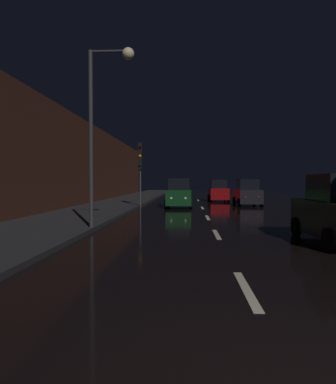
# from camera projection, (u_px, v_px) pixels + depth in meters

# --- Properties ---
(ground) EXTENTS (25.78, 84.00, 0.02)m
(ground) POSITION_uv_depth(u_px,v_px,m) (201.00, 205.00, 27.47)
(ground) COLOR black
(sidewalk_left) EXTENTS (4.40, 84.00, 0.15)m
(sidewalk_left) POSITION_uv_depth(u_px,v_px,m) (117.00, 204.00, 27.85)
(sidewalk_left) COLOR #28282B
(sidewalk_left) RESTS_ON ground
(building_facade_left) EXTENTS (0.80, 63.00, 6.57)m
(building_facade_left) POSITION_uv_depth(u_px,v_px,m) (69.00, 161.00, 24.41)
(building_facade_left) COLOR #472319
(building_facade_left) RESTS_ON ground
(lane_centerline) EXTENTS (0.16, 30.78, 0.01)m
(lane_centerline) POSITION_uv_depth(u_px,v_px,m) (206.00, 215.00, 19.08)
(lane_centerline) COLOR beige
(lane_centerline) RESTS_ON ground
(traffic_light_far_left) EXTENTS (0.31, 0.46, 4.60)m
(traffic_light_far_left) POSITION_uv_depth(u_px,v_px,m) (140.00, 161.00, 24.77)
(traffic_light_far_left) COLOR #38383A
(traffic_light_far_left) RESTS_ON ground
(streetlamp_overhead) EXTENTS (1.70, 0.44, 6.75)m
(streetlamp_overhead) POSITION_uv_depth(u_px,v_px,m) (104.00, 109.00, 12.87)
(streetlamp_overhead) COLOR #2D2D30
(streetlamp_overhead) RESTS_ON ground
(car_approaching_headlights) EXTENTS (1.90, 4.11, 2.07)m
(car_approaching_headlights) POSITION_uv_depth(u_px,v_px,m) (179.00, 194.00, 25.27)
(car_approaching_headlights) COLOR #0F3819
(car_approaching_headlights) RESTS_ON ground
(car_distant_taillights) EXTENTS (1.85, 4.00, 2.01)m
(car_distant_taillights) POSITION_uv_depth(u_px,v_px,m) (218.00, 191.00, 33.02)
(car_distant_taillights) COLOR maroon
(car_distant_taillights) RESTS_ON ground
(car_parked_right_far) EXTENTS (1.86, 4.02, 2.03)m
(car_parked_right_far) POSITION_uv_depth(u_px,v_px,m) (247.00, 194.00, 27.10)
(car_parked_right_far) COLOR black
(car_parked_right_far) RESTS_ON ground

